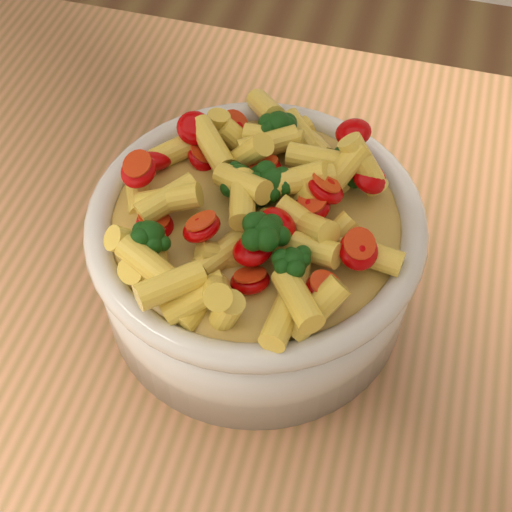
# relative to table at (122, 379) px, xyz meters

# --- Properties ---
(table) EXTENTS (1.20, 0.80, 0.90)m
(table) POSITION_rel_table_xyz_m (0.00, 0.00, 0.00)
(table) COLOR #AE714A
(table) RESTS_ON ground
(serving_bowl) EXTENTS (0.25, 0.25, 0.11)m
(serving_bowl) POSITION_rel_table_xyz_m (0.11, 0.06, 0.16)
(serving_bowl) COLOR silver
(serving_bowl) RESTS_ON table
(pasta_salad) EXTENTS (0.19, 0.19, 0.04)m
(pasta_salad) POSITION_rel_table_xyz_m (0.11, 0.06, 0.22)
(pasta_salad) COLOR #F9DE4E
(pasta_salad) RESTS_ON serving_bowl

